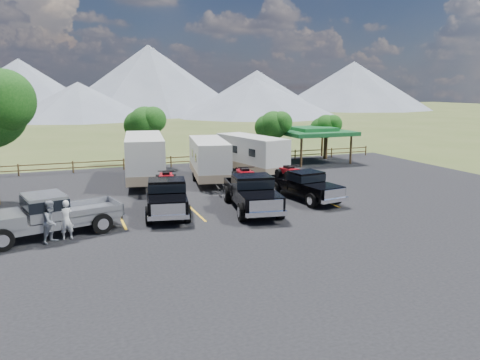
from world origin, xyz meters
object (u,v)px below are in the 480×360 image
object	(u,v)px
pavilion	(313,132)
trailer_left	(145,159)
rig_left	(167,194)
person_a	(66,220)
rig_center	(251,191)
pickup_silver	(49,214)
trailer_right	(251,155)
person_b	(52,221)
trailer_center	(209,160)
rig_right	(303,184)

from	to	relation	value
pavilion	trailer_left	bearing A→B (deg)	-163.59
rig_left	person_a	xyz separation A→B (m)	(-5.24, -3.03, -0.10)
rig_center	trailer_left	distance (m)	10.43
pavilion	pickup_silver	distance (m)	27.24
trailer_left	trailer_right	distance (m)	8.35
rig_left	person_a	bearing A→B (deg)	-139.14
trailer_right	person_a	world-z (taller)	trailer_right
pavilion	rig_center	world-z (taller)	pavilion
pavilion	rig_left	distance (m)	21.15
rig_center	person_b	size ratio (longest dim) A/B	3.61
trailer_center	pickup_silver	xyz separation A→B (m)	(-10.65, -9.74, -0.56)
pavilion	person_a	xyz separation A→B (m)	(-21.68, -16.22, -1.83)
pavilion	rig_left	xyz separation A→B (m)	(-16.44, -13.19, -1.73)
trailer_center	person_a	distance (m)	14.51
trailer_left	person_a	distance (m)	12.69
rig_right	trailer_center	size ratio (longest dim) A/B	0.69
trailer_left	pickup_silver	xyz separation A→B (m)	(-6.14, -10.63, -0.76)
rig_center	person_a	distance (m)	10.00
pavilion	trailer_right	size ratio (longest dim) A/B	0.70
rig_left	rig_center	world-z (taller)	rig_center
trailer_left	person_a	world-z (taller)	trailer_left
rig_center	trailer_center	distance (m)	8.57
trailer_left	pickup_silver	world-z (taller)	trailer_left
trailer_left	person_b	xyz separation A→B (m)	(-6.03, -11.67, -0.84)
trailer_right	trailer_center	bearing A→B (deg)	-173.69
rig_right	pickup_silver	xyz separation A→B (m)	(-14.44, -2.36, 0.09)
trailer_center	person_b	distance (m)	15.08
rig_left	person_b	size ratio (longest dim) A/B	3.45
rig_left	person_b	xyz separation A→B (m)	(-5.83, -3.26, -0.06)
rig_right	trailer_right	bearing A→B (deg)	81.36
person_a	rig_right	bearing A→B (deg)	-174.34
trailer_center	pickup_silver	bearing A→B (deg)	-127.66
trailer_center	trailer_right	xyz separation A→B (m)	(3.84, 1.25, 0.00)
trailer_right	rig_right	bearing A→B (deg)	-102.00
rig_left	trailer_right	world-z (taller)	trailer_right
trailer_right	person_a	xyz separation A→B (m)	(-13.78, -11.79, -0.68)
person_b	trailer_right	bearing A→B (deg)	-8.57
trailer_center	pickup_silver	world-z (taller)	trailer_center
pavilion	trailer_left	distance (m)	16.97
rig_center	person_a	world-z (taller)	rig_center
trailer_right	pickup_silver	size ratio (longest dim) A/B	1.27
pickup_silver	person_b	xyz separation A→B (m)	(0.11, -1.04, -0.08)
rig_center	pickup_silver	distance (m)	10.57
rig_center	trailer_right	distance (m)	10.58
rig_left	rig_center	bearing A→B (deg)	-2.01
rig_center	trailer_right	world-z (taller)	trailer_right
rig_right	person_a	bearing A→B (deg)	-175.38
rig_right	person_b	distance (m)	14.72
rig_right	trailer_right	size ratio (longest dim) A/B	0.69
rig_left	trailer_left	world-z (taller)	trailer_left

